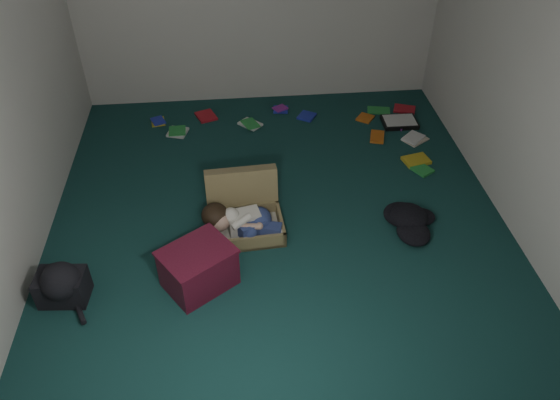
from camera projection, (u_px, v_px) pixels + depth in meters
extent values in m
plane|color=#153C3A|center=(278.00, 220.00, 4.87)|extent=(4.50, 4.50, 0.00)
plane|color=silver|center=(328.00, 340.00, 2.31)|extent=(4.50, 0.00, 4.50)
plane|color=silver|center=(536.00, 76.00, 4.19)|extent=(0.00, 4.50, 4.50)
cube|color=olive|center=(246.00, 227.00, 4.69)|extent=(0.65, 0.49, 0.14)
cube|color=beige|center=(246.00, 230.00, 4.71)|extent=(0.60, 0.43, 0.02)
cube|color=olive|center=(242.00, 192.00, 4.81)|extent=(0.64, 0.23, 0.46)
cube|color=silver|center=(244.00, 221.00, 4.62)|extent=(0.29, 0.20, 0.20)
sphere|color=tan|center=(220.00, 221.00, 4.54)|extent=(0.17, 0.17, 0.17)
ellipsoid|color=black|center=(215.00, 215.00, 4.55)|extent=(0.23, 0.24, 0.20)
ellipsoid|color=navy|center=(260.00, 219.00, 4.64)|extent=(0.21, 0.24, 0.20)
cube|color=navy|center=(253.00, 229.00, 4.56)|extent=(0.26, 0.21, 0.13)
cube|color=navy|center=(269.00, 229.00, 4.59)|extent=(0.24, 0.16, 0.10)
sphere|color=white|center=(278.00, 228.00, 4.63)|extent=(0.10, 0.10, 0.10)
sphere|color=white|center=(279.00, 234.00, 4.59)|extent=(0.09, 0.09, 0.09)
cylinder|color=tan|center=(251.00, 227.00, 4.51)|extent=(0.17, 0.06, 0.06)
cube|color=#551124|center=(199.00, 269.00, 4.18)|extent=(0.63, 0.60, 0.33)
cube|color=#551124|center=(196.00, 253.00, 4.06)|extent=(0.66, 0.63, 0.02)
cube|color=black|center=(399.00, 122.00, 6.11)|extent=(0.38, 0.29, 0.05)
cube|color=white|center=(400.00, 120.00, 6.09)|extent=(0.34, 0.25, 0.01)
cube|color=gold|center=(158.00, 122.00, 6.14)|extent=(0.20, 0.15, 0.02)
cube|color=red|center=(206.00, 116.00, 6.23)|extent=(0.25, 0.24, 0.02)
cube|color=white|center=(250.00, 124.00, 6.10)|extent=(0.20, 0.23, 0.02)
cube|color=#202DAD|center=(307.00, 116.00, 6.23)|extent=(0.21, 0.24, 0.02)
cube|color=orange|center=(365.00, 118.00, 6.20)|extent=(0.25, 0.23, 0.02)
cube|color=green|center=(379.00, 110.00, 6.34)|extent=(0.21, 0.17, 0.02)
cube|color=purple|center=(398.00, 124.00, 6.10)|extent=(0.25, 0.24, 0.02)
cube|color=beige|center=(415.00, 139.00, 5.86)|extent=(0.18, 0.22, 0.02)
cube|color=gold|center=(416.00, 161.00, 5.55)|extent=(0.22, 0.24, 0.02)
cube|color=red|center=(404.00, 110.00, 6.35)|extent=(0.25, 0.22, 0.02)
cube|color=white|center=(178.00, 132.00, 5.97)|extent=(0.22, 0.18, 0.02)
cube|color=#202DAD|center=(281.00, 110.00, 6.34)|extent=(0.24, 0.25, 0.02)
cube|color=orange|center=(377.00, 137.00, 5.89)|extent=(0.17, 0.21, 0.02)
cube|color=green|center=(422.00, 170.00, 5.43)|extent=(0.23, 0.25, 0.02)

